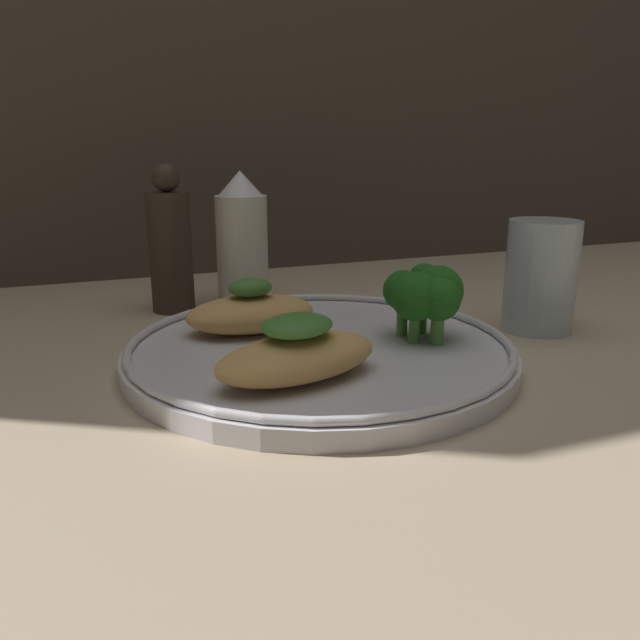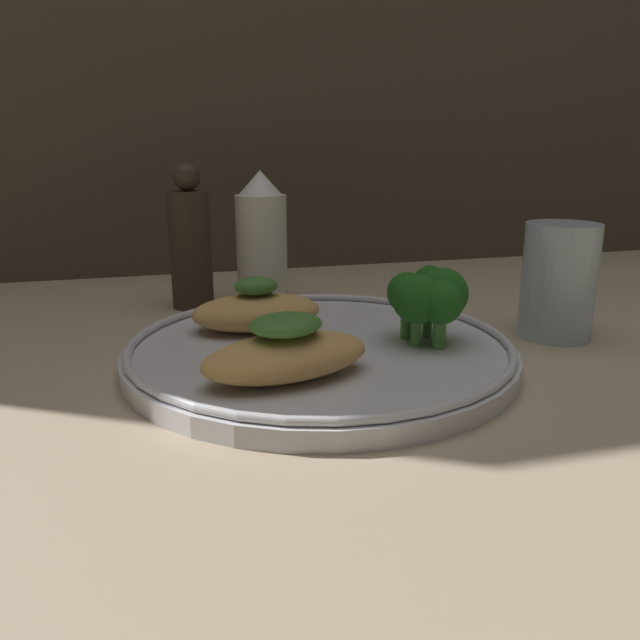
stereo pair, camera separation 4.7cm
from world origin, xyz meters
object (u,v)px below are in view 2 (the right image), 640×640
object	(u,v)px
plate	(320,350)
drinking_glass	(558,281)
pepper_grinder	(190,244)
sauce_bottle	(262,241)
broccoli_bunch	(429,297)

from	to	relation	value
plate	drinking_glass	world-z (taller)	drinking_glass
pepper_grinder	sauce_bottle	bearing A→B (deg)	0.00
plate	sauce_bottle	bearing A→B (deg)	92.61
pepper_grinder	drinking_glass	world-z (taller)	pepper_grinder
sauce_bottle	pepper_grinder	world-z (taller)	pepper_grinder
sauce_bottle	pepper_grinder	bearing A→B (deg)	-180.00
sauce_bottle	drinking_glass	bearing A→B (deg)	-39.78
pepper_grinder	drinking_glass	xyz separation A→B (cm)	(29.49, -18.55, -1.58)
broccoli_bunch	sauce_bottle	size ratio (longest dim) A/B	0.45
sauce_bottle	pepper_grinder	distance (cm)	7.22
sauce_bottle	pepper_grinder	size ratio (longest dim) A/B	0.95
drinking_glass	plate	bearing A→B (deg)	-176.65
plate	broccoli_bunch	size ratio (longest dim) A/B	4.80
broccoli_bunch	sauce_bottle	bearing A→B (deg)	112.87
plate	broccoli_bunch	distance (cm)	9.19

